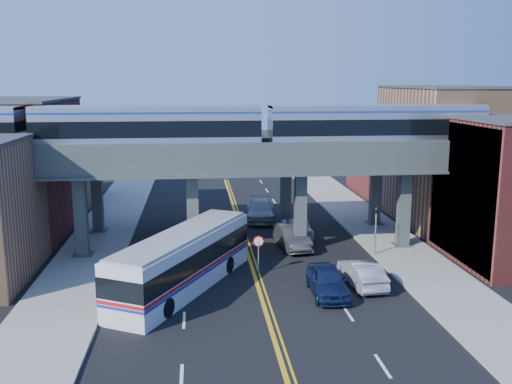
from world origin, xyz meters
TOP-DOWN VIEW (x-y plane):
  - ground at (0.00, 0.00)m, footprint 120.00×120.00m
  - sidewalk_west at (-11.50, 10.00)m, footprint 5.00×70.00m
  - sidewalk_east at (11.50, 10.00)m, footprint 5.00×70.00m
  - building_west_b at (-18.50, 16.00)m, footprint 8.00×14.00m
  - building_west_c at (-18.50, 29.00)m, footprint 8.00×10.00m
  - building_east_b at (18.50, 16.00)m, footprint 8.00×14.00m
  - building_east_c at (18.50, 29.00)m, footprint 8.00×10.00m
  - mural_panel at (14.55, 4.00)m, footprint 0.10×9.50m
  - elevated_viaduct_near at (0.00, 8.00)m, footprint 52.00×3.60m
  - elevated_viaduct_far at (0.00, 15.00)m, footprint 52.00×3.60m
  - transit_train at (-6.98, 8.00)m, footprint 48.84×3.06m
  - stop_sign at (0.30, 3.00)m, footprint 0.76×0.09m
  - traffic_signal at (9.20, 6.00)m, footprint 0.15×0.18m
  - transit_bus at (-4.58, 0.82)m, footprint 8.83×13.05m
  - car_lane_a at (3.99, -1.15)m, footprint 2.14×5.12m
  - car_lane_b at (3.53, 8.71)m, footprint 2.43×5.44m
  - car_lane_c at (4.45, 11.61)m, footprint 2.64×5.18m
  - car_lane_d at (2.12, 18.03)m, footprint 3.10×6.34m
  - car_parked_curb at (6.50, 0.14)m, footprint 2.06×5.05m

SIDE VIEW (x-z plane):
  - ground at x=0.00m, z-range 0.00..0.00m
  - sidewalk_west at x=-11.50m, z-range 0.00..0.16m
  - sidewalk_east at x=11.50m, z-range 0.00..0.16m
  - car_lane_c at x=4.45m, z-range 0.00..1.40m
  - car_parked_curb at x=6.50m, z-range 0.00..1.63m
  - car_lane_a at x=3.99m, z-range 0.00..1.73m
  - car_lane_b at x=3.53m, z-range 0.00..1.73m
  - car_lane_d at x=2.12m, z-range 0.00..1.78m
  - transit_bus at x=-4.58m, z-range 0.05..3.46m
  - stop_sign at x=0.30m, z-range 0.44..3.07m
  - traffic_signal at x=9.20m, z-range 0.25..4.35m
  - building_west_c at x=-18.50m, z-range 0.00..8.00m
  - building_east_c at x=18.50m, z-range 0.00..9.00m
  - mural_panel at x=14.55m, z-range 0.00..9.50m
  - building_west_b at x=-18.50m, z-range 0.00..11.00m
  - building_east_b at x=18.50m, z-range 0.00..12.00m
  - elevated_viaduct_near at x=0.00m, z-range 2.77..10.17m
  - elevated_viaduct_far at x=0.00m, z-range 2.77..10.17m
  - transit_train at x=-6.98m, z-range 7.55..11.12m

